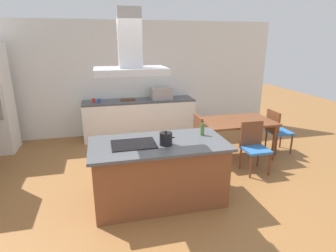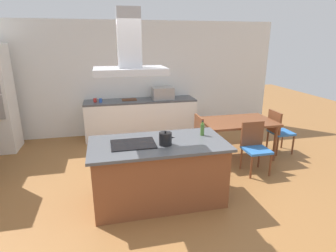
{
  "view_description": "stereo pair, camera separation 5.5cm",
  "coord_description": "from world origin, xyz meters",
  "px_view_note": "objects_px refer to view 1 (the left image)",
  "views": [
    {
      "loc": [
        -0.73,
        -3.51,
        2.26
      ],
      "look_at": [
        0.23,
        0.4,
        1.0
      ],
      "focal_mm": 29.47,
      "sensor_mm": 36.0,
      "label": 1
    },
    {
      "loc": [
        -0.68,
        -3.52,
        2.26
      ],
      "look_at": [
        0.23,
        0.4,
        1.0
      ],
      "focal_mm": 29.47,
      "sensor_mm": 36.0,
      "label": 2
    }
  ],
  "objects_px": {
    "countertop_microwave": "(161,93)",
    "chair_at_left_end": "(192,136)",
    "chair_at_right_end": "(277,129)",
    "range_hood": "(130,53)",
    "coffee_mug_red": "(94,100)",
    "dining_table": "(237,124)",
    "tea_kettle": "(166,139)",
    "cutting_board": "(128,100)",
    "cooktop": "(134,144)",
    "olive_oil_bottle": "(202,129)",
    "chair_facing_island": "(254,144)",
    "coffee_mug_blue": "(99,101)"
  },
  "relations": [
    {
      "from": "coffee_mug_red",
      "to": "range_hood",
      "type": "bearing_deg",
      "value": -79.01
    },
    {
      "from": "cooktop",
      "to": "olive_oil_bottle",
      "type": "xyz_separation_m",
      "value": [
        1.05,
        0.15,
        0.09
      ]
    },
    {
      "from": "range_hood",
      "to": "chair_facing_island",
      "type": "bearing_deg",
      "value": 14.09
    },
    {
      "from": "countertop_microwave",
      "to": "chair_facing_island",
      "type": "xyz_separation_m",
      "value": [
        1.15,
        -2.33,
        -0.53
      ]
    },
    {
      "from": "cooktop",
      "to": "chair_at_left_end",
      "type": "distance_m",
      "value": 1.8
    },
    {
      "from": "tea_kettle",
      "to": "chair_facing_island",
      "type": "distance_m",
      "value": 1.93
    },
    {
      "from": "olive_oil_bottle",
      "to": "chair_facing_island",
      "type": "height_order",
      "value": "olive_oil_bottle"
    },
    {
      "from": "coffee_mug_red",
      "to": "dining_table",
      "type": "bearing_deg",
      "value": -31.21
    },
    {
      "from": "coffee_mug_blue",
      "to": "range_hood",
      "type": "distance_m",
      "value": 3.08
    },
    {
      "from": "countertop_microwave",
      "to": "chair_at_left_end",
      "type": "height_order",
      "value": "countertop_microwave"
    },
    {
      "from": "dining_table",
      "to": "chair_facing_island",
      "type": "xyz_separation_m",
      "value": [
        0.0,
        -0.67,
        -0.16
      ]
    },
    {
      "from": "range_hood",
      "to": "countertop_microwave",
      "type": "bearing_deg",
      "value": 70.41
    },
    {
      "from": "cooktop",
      "to": "range_hood",
      "type": "distance_m",
      "value": 1.2
    },
    {
      "from": "dining_table",
      "to": "range_hood",
      "type": "relative_size",
      "value": 1.56
    },
    {
      "from": "chair_at_left_end",
      "to": "coffee_mug_blue",
      "type": "bearing_deg",
      "value": 136.63
    },
    {
      "from": "cooktop",
      "to": "coffee_mug_blue",
      "type": "xyz_separation_m",
      "value": [
        -0.44,
        2.82,
        0.04
      ]
    },
    {
      "from": "chair_at_left_end",
      "to": "coffee_mug_red",
      "type": "bearing_deg",
      "value": 137.69
    },
    {
      "from": "cooktop",
      "to": "range_hood",
      "type": "height_order",
      "value": "range_hood"
    },
    {
      "from": "cooktop",
      "to": "range_hood",
      "type": "relative_size",
      "value": 0.67
    },
    {
      "from": "coffee_mug_red",
      "to": "dining_table",
      "type": "distance_m",
      "value": 3.21
    },
    {
      "from": "tea_kettle",
      "to": "chair_at_left_end",
      "type": "height_order",
      "value": "tea_kettle"
    },
    {
      "from": "chair_at_right_end",
      "to": "coffee_mug_red",
      "type": "bearing_deg",
      "value": 155.58
    },
    {
      "from": "cutting_board",
      "to": "chair_at_right_end",
      "type": "height_order",
      "value": "cutting_board"
    },
    {
      "from": "olive_oil_bottle",
      "to": "cutting_board",
      "type": "relative_size",
      "value": 0.66
    },
    {
      "from": "chair_at_right_end",
      "to": "range_hood",
      "type": "distance_m",
      "value": 3.69
    },
    {
      "from": "coffee_mug_blue",
      "to": "cutting_board",
      "type": "relative_size",
      "value": 0.26
    },
    {
      "from": "coffee_mug_blue",
      "to": "chair_at_right_end",
      "type": "height_order",
      "value": "coffee_mug_blue"
    },
    {
      "from": "olive_oil_bottle",
      "to": "countertop_microwave",
      "type": "xyz_separation_m",
      "value": [
        -0.02,
        2.73,
        0.05
      ]
    },
    {
      "from": "countertop_microwave",
      "to": "cutting_board",
      "type": "xyz_separation_m",
      "value": [
        -0.8,
        0.05,
        -0.13
      ]
    },
    {
      "from": "coffee_mug_red",
      "to": "cutting_board",
      "type": "bearing_deg",
      "value": 4.42
    },
    {
      "from": "dining_table",
      "to": "cutting_board",
      "type": "bearing_deg",
      "value": 138.68
    },
    {
      "from": "cooktop",
      "to": "chair_at_left_end",
      "type": "relative_size",
      "value": 0.67
    },
    {
      "from": "range_hood",
      "to": "dining_table",
      "type": "bearing_deg",
      "value": 29.09
    },
    {
      "from": "coffee_mug_red",
      "to": "range_hood",
      "type": "xyz_separation_m",
      "value": [
        0.56,
        -2.87,
        1.16
      ]
    },
    {
      "from": "countertop_microwave",
      "to": "chair_at_left_end",
      "type": "bearing_deg",
      "value": -81.86
    },
    {
      "from": "chair_at_left_end",
      "to": "cutting_board",
      "type": "bearing_deg",
      "value": 121.16
    },
    {
      "from": "tea_kettle",
      "to": "chair_facing_island",
      "type": "relative_size",
      "value": 0.25
    },
    {
      "from": "countertop_microwave",
      "to": "coffee_mug_blue",
      "type": "distance_m",
      "value": 1.47
    },
    {
      "from": "tea_kettle",
      "to": "chair_at_right_end",
      "type": "bearing_deg",
      "value": 26.42
    },
    {
      "from": "cooktop",
      "to": "countertop_microwave",
      "type": "bearing_deg",
      "value": 70.41
    },
    {
      "from": "chair_facing_island",
      "to": "range_hood",
      "type": "height_order",
      "value": "range_hood"
    },
    {
      "from": "countertop_microwave",
      "to": "chair_at_right_end",
      "type": "relative_size",
      "value": 0.56
    },
    {
      "from": "chair_at_left_end",
      "to": "range_hood",
      "type": "distance_m",
      "value": 2.37
    },
    {
      "from": "tea_kettle",
      "to": "dining_table",
      "type": "distance_m",
      "value": 2.22
    },
    {
      "from": "chair_at_right_end",
      "to": "dining_table",
      "type": "bearing_deg",
      "value": 180.0
    },
    {
      "from": "chair_at_left_end",
      "to": "chair_at_right_end",
      "type": "bearing_deg",
      "value": 0.0
    },
    {
      "from": "coffee_mug_red",
      "to": "cutting_board",
      "type": "relative_size",
      "value": 0.26
    },
    {
      "from": "dining_table",
      "to": "chair_at_right_end",
      "type": "distance_m",
      "value": 0.93
    },
    {
      "from": "tea_kettle",
      "to": "cutting_board",
      "type": "relative_size",
      "value": 0.66
    },
    {
      "from": "olive_oil_bottle",
      "to": "countertop_microwave",
      "type": "bearing_deg",
      "value": 90.43
    }
  ]
}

